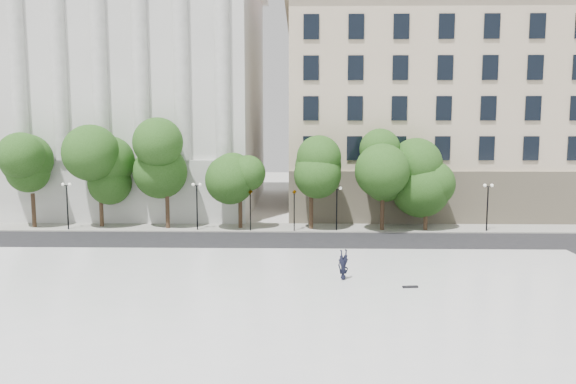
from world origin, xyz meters
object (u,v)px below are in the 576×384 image
traffic_light_east (294,190)px  skateboard (410,287)px  person_lying (343,276)px  traffic_light_west (250,189)px

traffic_light_east → skateboard: traffic_light_east is taller
traffic_light_east → skateboard: 19.17m
traffic_light_east → skateboard: (6.55, -17.74, -3.17)m
skateboard → person_lying: bearing=150.9°
traffic_light_west → traffic_light_east: traffic_light_west is taller
traffic_light_west → skateboard: bearing=-59.7°
person_lying → skateboard: bearing=-45.3°
traffic_light_west → traffic_light_east: (3.79, 0.00, -0.08)m
person_lying → skateboard: person_lying is taller
traffic_light_east → skateboard: bearing=-69.7°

